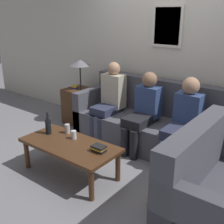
{
  "coord_description": "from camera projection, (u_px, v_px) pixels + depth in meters",
  "views": [
    {
      "loc": [
        1.95,
        -2.89,
        1.91
      ],
      "look_at": [
        -0.15,
        -0.17,
        0.67
      ],
      "focal_mm": 45.0,
      "sensor_mm": 36.0,
      "label": 1
    }
  ],
  "objects": [
    {
      "name": "person_middle",
      "position": [
        144.0,
        109.0,
        3.94
      ],
      "size": [
        0.34,
        0.64,
        1.12
      ],
      "color": "black",
      "rests_on": "ground_plane"
    },
    {
      "name": "coffee_table",
      "position": [
        70.0,
        147.0,
        3.37
      ],
      "size": [
        1.22,
        0.59,
        0.42
      ],
      "color": "#4C2D19",
      "rests_on": "ground_plane"
    },
    {
      "name": "wine_bottle",
      "position": [
        48.0,
        126.0,
        3.58
      ],
      "size": [
        0.07,
        0.07,
        0.29
      ],
      "color": "black",
      "rests_on": "coffee_table"
    },
    {
      "name": "couch_main",
      "position": [
        149.0,
        123.0,
        4.21
      ],
      "size": [
        2.2,
        0.87,
        0.95
      ],
      "color": "#4C4C56",
      "rests_on": "ground_plane"
    },
    {
      "name": "ground_plane",
      "position": [
        128.0,
        156.0,
        3.92
      ],
      "size": [
        16.0,
        16.0,
        0.0
      ],
      "primitive_type": "plane",
      "color": "gray"
    },
    {
      "name": "couch_side",
      "position": [
        220.0,
        196.0,
        2.55
      ],
      "size": [
        0.87,
        1.35,
        0.95
      ],
      "rotation": [
        0.0,
        0.0,
        1.57
      ],
      "color": "#4C4C56",
      "rests_on": "ground_plane"
    },
    {
      "name": "wall_back",
      "position": [
        167.0,
        54.0,
        4.21
      ],
      "size": [
        9.0,
        0.08,
        2.6
      ],
      "color": "silver",
      "rests_on": "ground_plane"
    },
    {
      "name": "drinking_glass",
      "position": [
        74.0,
        135.0,
        3.46
      ],
      "size": [
        0.07,
        0.07,
        0.11
      ],
      "color": "silver",
      "rests_on": "coffee_table"
    },
    {
      "name": "person_right",
      "position": [
        184.0,
        119.0,
        3.57
      ],
      "size": [
        0.34,
        0.66,
        1.13
      ],
      "color": "#2D334C",
      "rests_on": "ground_plane"
    },
    {
      "name": "book_stack",
      "position": [
        99.0,
        148.0,
        3.15
      ],
      "size": [
        0.16,
        0.12,
        0.07
      ],
      "color": "black",
      "rests_on": "coffee_table"
    },
    {
      "name": "side_table_with_lamp",
      "position": [
        79.0,
        102.0,
        4.97
      ],
      "size": [
        0.46,
        0.45,
        1.14
      ],
      "color": "#4C2D19",
      "rests_on": "ground_plane"
    },
    {
      "name": "person_left",
      "position": [
        110.0,
        98.0,
        4.34
      ],
      "size": [
        0.34,
        0.58,
        1.18
      ],
      "color": "#2D334C",
      "rests_on": "ground_plane"
    },
    {
      "name": "teddy_bear",
      "position": [
        156.0,
        195.0,
        2.87
      ],
      "size": [
        0.2,
        0.2,
        0.31
      ],
      "color": "#A87A51",
      "rests_on": "ground_plane"
    },
    {
      "name": "soda_can",
      "position": [
        67.0,
        129.0,
        3.61
      ],
      "size": [
        0.07,
        0.07,
        0.12
      ],
      "color": "#BCBCC1",
      "rests_on": "coffee_table"
    }
  ]
}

